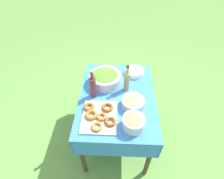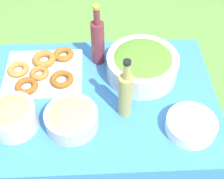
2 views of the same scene
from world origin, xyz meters
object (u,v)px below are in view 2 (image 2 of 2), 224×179
Objects in this scene: wine_bottle at (98,41)px; bread_bowl at (12,116)px; salad_bowl at (142,64)px; plate_stack at (191,125)px; olive_oil_bottle at (126,94)px; donut_platter at (43,71)px; pasta_bowl at (71,118)px.

wine_bottle reaches higher than bread_bowl.
salad_bowl is 1.60× the size of plate_stack.
olive_oil_bottle is at bearing -71.84° from wine_bottle.
plate_stack is 0.65× the size of wine_bottle.
pasta_bowl is at bearing -64.03° from donut_platter.
olive_oil_bottle reaches higher than salad_bowl.
bread_bowl is at bearing -132.86° from wine_bottle.
salad_bowl is 1.71× the size of bread_bowl.
donut_platter is 0.78m from plate_stack.
donut_platter is at bearing 146.49° from olive_oil_bottle.
olive_oil_bottle reaches higher than donut_platter.
pasta_bowl is at bearing -1.97° from bread_bowl.
olive_oil_bottle is at bearing 14.94° from pasta_bowl.
salad_bowl is at bearing 26.22° from bread_bowl.
wine_bottle reaches higher than donut_platter.
wine_bottle is (-0.22, 0.11, 0.06)m from salad_bowl.
bread_bowl is (-0.25, 0.01, 0.02)m from pasta_bowl.
donut_platter is at bearing 151.27° from plate_stack.
salad_bowl is at bearing 66.49° from olive_oil_bottle.
salad_bowl is 0.26m from wine_bottle.
bread_bowl is at bearing -153.78° from salad_bowl.
wine_bottle is 0.56m from bread_bowl.
olive_oil_bottle is (-0.10, -0.24, 0.05)m from salad_bowl.
plate_stack is (0.18, -0.35, -0.04)m from salad_bowl.
salad_bowl is at bearing -27.29° from wine_bottle.
bread_bowl is (-0.49, -0.06, -0.06)m from olive_oil_bottle.
olive_oil_bottle reaches higher than bread_bowl.
wine_bottle is (-0.40, 0.46, 0.11)m from plate_stack.
olive_oil_bottle is at bearing -33.51° from donut_platter.
plate_stack is at bearing -4.01° from bread_bowl.
pasta_bowl reaches higher than donut_platter.
salad_bowl is 0.46m from pasta_bowl.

